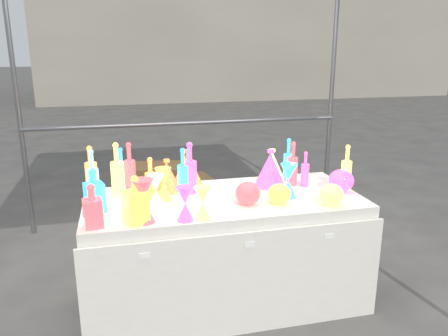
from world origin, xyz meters
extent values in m
plane|color=slate|center=(0.00, 0.00, 0.00)|extent=(80.00, 80.00, 0.00)
cylinder|color=gray|center=(-1.50, 1.50, 1.20)|extent=(0.04, 0.04, 2.40)
cylinder|color=gray|center=(1.50, 1.50, 1.20)|extent=(0.04, 0.04, 2.40)
cylinder|color=gray|center=(0.00, 1.47, 1.00)|extent=(3.00, 0.04, 0.04)
cube|color=white|center=(0.00, 0.00, 0.38)|extent=(1.80, 0.80, 0.75)
cube|color=white|center=(0.00, -0.42, 0.34)|extent=(1.84, 0.02, 0.68)
cube|color=white|center=(-0.55, -0.43, 0.60)|extent=(0.06, 0.00, 0.03)
cube|color=white|center=(0.05, -0.43, 0.60)|extent=(0.06, 0.00, 0.03)
cube|color=white|center=(0.55, -0.43, 0.60)|extent=(0.06, 0.00, 0.03)
cube|color=#A9A08D|center=(4.00, 14.00, 3.00)|extent=(14.00, 6.00, 6.00)
cube|color=#A57C4A|center=(-0.25, 2.15, 0.21)|extent=(0.63, 0.50, 0.42)
cube|color=#A57C4A|center=(0.12, 2.70, 0.03)|extent=(0.81, 0.64, 0.06)
camera|label=1|loc=(-0.64, -2.65, 1.71)|focal=35.00mm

